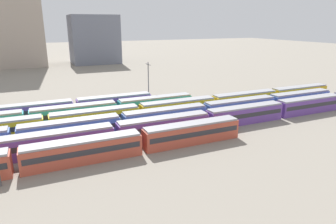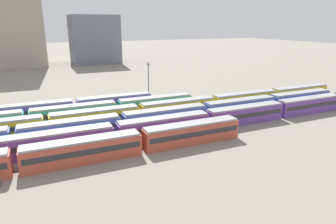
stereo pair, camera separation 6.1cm
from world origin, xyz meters
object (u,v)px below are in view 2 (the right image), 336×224
train_track_2 (165,117)px  catenary_pole_1 (148,81)px  train_track_3 (178,108)px  train_track_5 (31,112)px  train_track_1 (207,120)px  train_track_4 (75,113)px  train_track_0 (83,150)px

train_track_2 → catenary_pole_1: catenary_pole_1 is taller
train_track_3 → train_track_5: size_ratio=1.68×
train_track_1 → train_track_3: (-1.44, 10.40, 0.00)m
train_track_3 → catenary_pole_1: bearing=98.9°
train_track_3 → catenary_pole_1: (-2.14, 13.62, 4.12)m
train_track_2 → train_track_4: size_ratio=1.68×
train_track_2 → catenary_pole_1: (3.33, 18.82, 4.12)m
train_track_5 → train_track_2: bearing=-31.3°
train_track_0 → train_track_4: size_ratio=1.00×
train_track_2 → train_track_5: (-25.63, 15.60, -0.00)m
train_track_0 → train_track_3: bearing=33.3°
train_track_5 → catenary_pole_1: catenary_pole_1 is taller
train_track_1 → catenary_pole_1: catenary_pole_1 is taller
train_track_1 → train_track_5: size_ratio=2.02×
train_track_2 → train_track_5: same height
train_track_1 → catenary_pole_1: bearing=98.5°
train_track_0 → train_track_5: 27.02m
train_track_1 → train_track_5: same height
train_track_3 → train_track_5: (-31.10, 10.40, -0.00)m
train_track_1 → train_track_3: 10.50m
train_track_5 → train_track_4: bearing=-30.9°
train_track_4 → train_track_5: 10.13m
train_track_2 → train_track_3: (5.47, 5.20, 0.00)m
train_track_5 → train_track_3: bearing=-18.5°
catenary_pole_1 → train_track_4: bearing=-157.4°
train_track_0 → train_track_1: bearing=11.7°
train_track_0 → train_track_5: same height
train_track_0 → train_track_4: 20.84m
train_track_4 → train_track_5: (-8.70, 5.20, 0.00)m
train_track_3 → train_track_5: bearing=161.5°
train_track_3 → train_track_4: 23.00m
train_track_3 → train_track_0: bearing=-146.7°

